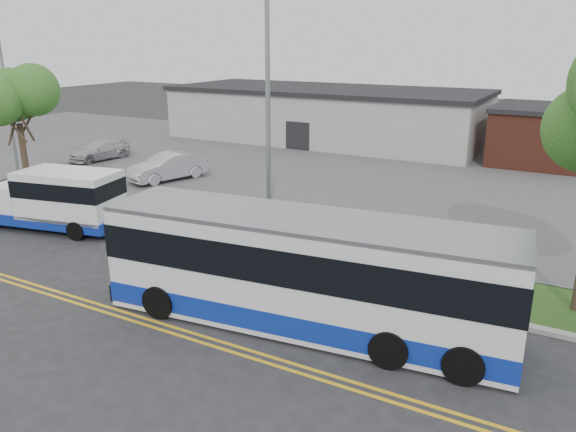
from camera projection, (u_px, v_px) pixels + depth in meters
The scene contains 18 objects.
ground at pixel (165, 261), 21.48m from camera, with size 140.00×140.00×0.00m, color #28282B.
lane_line_north at pixel (86, 300), 18.27m from camera, with size 70.00×0.12×0.01m, color yellow.
lane_line_south at pixel (79, 304), 18.02m from camera, with size 70.00×0.12×0.01m, color yellow.
curb at pixel (183, 250), 22.37m from camera, with size 80.00×0.30×0.15m, color #9E9B93.
verge at pixel (210, 238), 23.88m from camera, with size 80.00×3.30×0.10m, color #244B19.
parking_lot at pixel (344, 172), 35.63m from camera, with size 80.00×25.00×0.10m, color #4C4C4F.
commercial_building at pixel (326, 115), 46.10m from camera, with size 25.40×10.40×4.35m.
brick_wing at pixel (542, 135), 37.69m from camera, with size 6.30×7.30×3.90m.
tree_west at pixel (16, 102), 28.15m from camera, with size 4.40×4.40×6.91m.
streetlight_near at pixel (267, 121), 20.78m from camera, with size 0.35×1.53×9.50m.
streetlight_far at pixel (7, 106), 32.05m from camera, with size 0.35×1.53×8.00m.
shuttle_bus at pixel (57, 198), 24.76m from camera, with size 7.26×3.58×2.68m.
transit_bus at pixel (305, 272), 16.25m from camera, with size 12.29×4.06×3.35m.
pedestrian at pixel (40, 188), 28.41m from camera, with size 0.58×0.38×1.60m, color black.
parked_car_a at pixel (168, 167), 33.23m from camera, with size 1.68×4.81×1.58m, color silver.
parked_car_b at pixel (100, 151), 38.90m from camera, with size 1.77×4.36×1.26m, color silver.
grocery_bag_left at pixel (34, 201), 28.54m from camera, with size 0.32×0.32×0.32m, color white.
grocery_bag_right at pixel (50, 200), 28.68m from camera, with size 0.32×0.32×0.32m, color white.
Camera 1 is at (13.81, -15.15, 8.15)m, focal length 35.00 mm.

